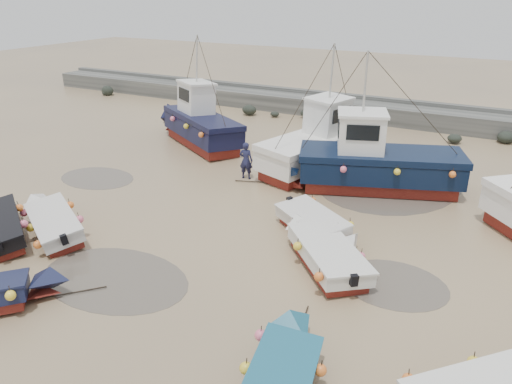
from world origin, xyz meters
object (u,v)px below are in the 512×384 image
Objects in this scene: dinghy_5 at (319,224)px; dinghy_6 at (323,249)px; cabin_boat_0 at (197,121)px; cabin_boat_1 at (321,142)px; person at (246,178)px; dinghy_2 at (281,370)px; dinghy_0 at (54,218)px; cabin_boat_2 at (367,162)px.

dinghy_6 is at bearing 60.84° from dinghy_5.
cabin_boat_0 is 0.89× the size of cabin_boat_1.
cabin_boat_0 reaches higher than person.
dinghy_2 is 1.06× the size of dinghy_6.
dinghy_0 is 10.33m from dinghy_6.
cabin_boat_1 is (6.32, 11.68, 0.81)m from dinghy_0.
dinghy_2 is at bearing 49.71° from dinghy_5.
cabin_boat_2 is at bearing -146.50° from dinghy_5.
cabin_boat_1 is (-3.68, 9.06, 0.80)m from dinghy_6.
person is (3.72, 8.45, -0.54)m from dinghy_0.
cabin_boat_2 is (10.94, -2.24, -0.03)m from cabin_boat_0.
cabin_boat_1 is 0.96× the size of cabin_boat_2.
cabin_boat_0 reaches higher than dinghy_6.
cabin_boat_1 is at bearing 1.78° from dinghy_0.
dinghy_2 is at bearing -56.54° from cabin_boat_1.
cabin_boat_1 is at bearing 38.50° from cabin_boat_2.
cabin_boat_0 and cabin_boat_1 have the same top height.
dinghy_6 is (0.84, -1.69, -0.01)m from dinghy_5.
person is (-7.50, 11.70, -0.56)m from dinghy_2.
dinghy_5 is at bearing 93.55° from dinghy_2.
dinghy_5 reaches higher than person.
dinghy_5 is (9.16, 4.30, 0.01)m from dinghy_0.
dinghy_6 is 0.51× the size of cabin_boat_1.
cabin_boat_0 reaches higher than dinghy_0.
cabin_boat_2 is (-1.97, 13.15, 0.77)m from dinghy_2.
cabin_boat_1 is at bearing 69.14° from dinghy_6.
dinghy_6 is at bearing 128.44° from person.
dinghy_6 is 0.57× the size of cabin_boat_0.
dinghy_5 is 0.56× the size of cabin_boat_0.
person is at bearing -93.24° from cabin_boat_0.
dinghy_2 and dinghy_6 have the same top height.
dinghy_0 is 11.69m from dinghy_2.
dinghy_0 is 0.58× the size of cabin_boat_1.
cabin_boat_0 is at bearing 58.26° from cabin_boat_2.
cabin_boat_1 is (-2.84, 7.38, 0.79)m from dinghy_5.
dinghy_6 is at bearing -98.13° from cabin_boat_0.
dinghy_5 is at bearing 134.02° from person.
cabin_boat_1 reaches higher than person.
dinghy_2 is 1.09× the size of dinghy_5.
dinghy_5 is at bearing -94.80° from cabin_boat_0.
dinghy_0 and dinghy_2 have the same top height.
dinghy_0 is at bearing -103.12° from cabin_boat_1.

